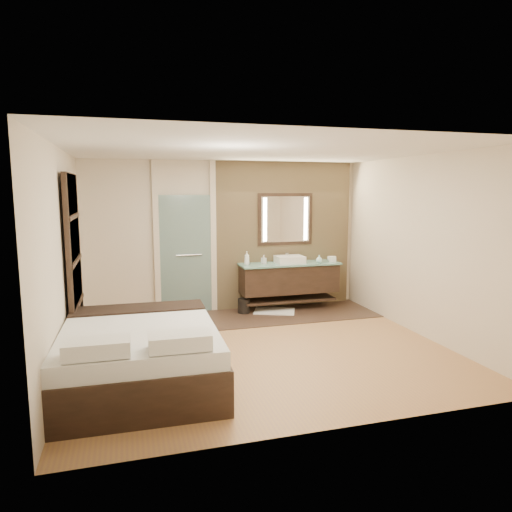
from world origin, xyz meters
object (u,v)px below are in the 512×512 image
object	(u,v)px
mirror_unit	(285,219)
bed	(140,355)
waste_bin	(244,306)
vanity	(289,278)

from	to	relation	value
mirror_unit	bed	distance (m)	4.19
mirror_unit	waste_bin	world-z (taller)	mirror_unit
mirror_unit	bed	xyz separation A→B (m)	(-2.75, -2.88, -1.31)
mirror_unit	vanity	bearing A→B (deg)	-90.00
bed	waste_bin	bearing A→B (deg)	55.18
vanity	bed	bearing A→B (deg)	-136.14
vanity	waste_bin	distance (m)	0.99
mirror_unit	bed	bearing A→B (deg)	-133.67
mirror_unit	bed	world-z (taller)	mirror_unit
bed	waste_bin	xyz separation A→B (m)	(1.87, 2.57, -0.21)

